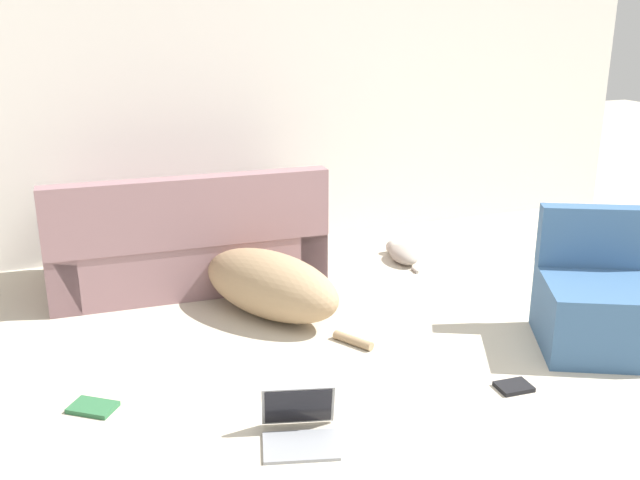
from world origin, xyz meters
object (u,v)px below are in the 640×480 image
at_px(laptop_open, 299,422).
at_px(side_chair, 600,304).
at_px(couch, 186,247).
at_px(book_black, 514,387).
at_px(cat, 402,253).
at_px(book_green, 93,407).
at_px(dog, 267,284).

distance_m(laptop_open, side_chair, 1.98).
bearing_deg(couch, side_chair, 139.87).
bearing_deg(book_black, side_chair, 19.23).
relative_size(book_black, side_chair, 0.21).
bearing_deg(couch, cat, 176.45).
bearing_deg(book_green, side_chair, -6.33).
bearing_deg(cat, book_green, 123.84).
distance_m(dog, cat, 1.43).
relative_size(cat, side_chair, 0.61).
height_order(laptop_open, book_black, laptop_open).
xyz_separation_m(cat, side_chair, (0.40, -1.72, 0.20)).
bearing_deg(laptop_open, book_green, 161.82).
bearing_deg(couch, book_green, 66.28).
distance_m(dog, laptop_open, 1.42).
distance_m(laptop_open, book_black, 1.20).
relative_size(book_green, book_black, 1.45).
bearing_deg(side_chair, couch, 163.98).
relative_size(couch, dog, 1.39).
height_order(laptop_open, book_green, laptop_open).
distance_m(book_black, side_chair, 0.84).
relative_size(cat, book_black, 2.93).
relative_size(dog, cat, 2.56).
relative_size(cat, laptop_open, 1.30).
height_order(dog, book_green, dog).
xyz_separation_m(laptop_open, side_chair, (1.95, 0.27, 0.18)).
bearing_deg(book_green, dog, 34.86).
bearing_deg(book_green, couch, 63.71).
xyz_separation_m(laptop_open, book_green, (-0.88, 0.59, -0.07)).
bearing_deg(side_chair, dog, 173.17).
bearing_deg(cat, laptop_open, 145.93).
bearing_deg(dog, couch, -4.40).
bearing_deg(cat, side_chair, -163.03).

